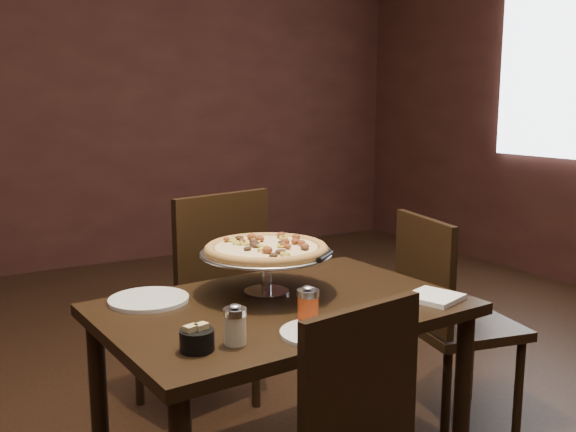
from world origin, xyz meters
TOP-DOWN VIEW (x-y plane):
  - room at (0.06, 0.03)m, footprint 6.04×7.04m
  - dining_table at (-0.06, 0.03)m, footprint 1.14×0.80m
  - pizza_stand at (-0.05, 0.15)m, footprint 0.43×0.43m
  - parmesan_shaker at (-0.33, -0.20)m, footprint 0.06×0.06m
  - pepper_flake_shaker at (-0.09, -0.16)m, footprint 0.06×0.06m
  - packet_caddy at (-0.43, -0.19)m, footprint 0.09×0.09m
  - napkin_stack at (0.37, -0.18)m, footprint 0.19×0.19m
  - plate_left at (-0.41, 0.26)m, footprint 0.25×0.25m
  - plate_near at (-0.11, -0.26)m, footprint 0.22×0.22m
  - serving_spatula at (0.07, -0.02)m, footprint 0.16×0.16m
  - chair_far at (-0.02, 0.74)m, footprint 0.53×0.53m
  - chair_side at (0.76, 0.15)m, footprint 0.48×0.48m

SIDE VIEW (x-z plane):
  - chair_side at x=0.76m, z-range 0.04..0.90m
  - chair_far at x=-0.02m, z-range 0.04..0.99m
  - dining_table at x=-0.06m, z-range 0.25..0.93m
  - plate_near at x=-0.11m, z-range 0.68..0.69m
  - plate_left at x=-0.41m, z-range 0.68..0.69m
  - napkin_stack at x=0.37m, z-range 0.68..0.70m
  - packet_caddy at x=-0.43m, z-range 0.68..0.74m
  - parmesan_shaker at x=-0.33m, z-range 0.68..0.79m
  - pepper_flake_shaker at x=-0.09m, z-range 0.68..0.79m
  - serving_spatula at x=0.07m, z-range 0.81..0.83m
  - pizza_stand at x=-0.05m, z-range 0.74..0.92m
  - room at x=0.06m, z-range -0.02..2.82m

